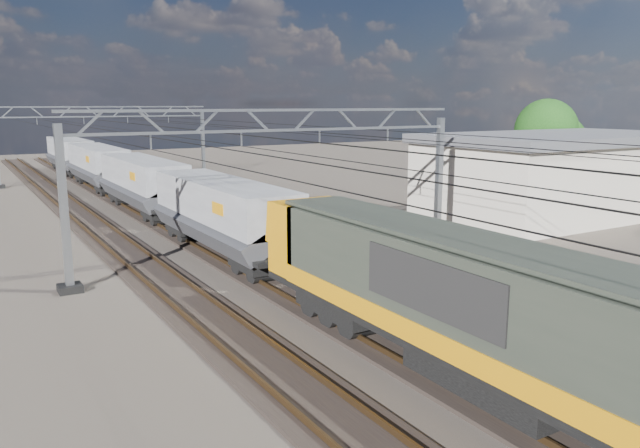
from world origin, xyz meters
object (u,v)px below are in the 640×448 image
catenary_gantry_mid (282,179)px  locomotive (498,313)px  tree_far (551,133)px  hopper_wagon_fourth (70,153)px  industrial_shed (561,174)px  hopper_wagon_mid (143,181)px  hopper_wagon_third (98,164)px  hopper_wagon_lead (222,211)px  catenary_gantry_far (107,140)px

catenary_gantry_mid → locomotive: 15.44m
catenary_gantry_mid → tree_far: 31.88m
hopper_wagon_fourth → industrial_shed: 49.31m
locomotive → hopper_wagon_mid: locomotive is taller
hopper_wagon_third → hopper_wagon_fourth: size_ratio=1.00×
tree_far → hopper_wagon_third: bearing=146.9°
catenary_gantry_mid → locomotive: bearing=-97.5°
hopper_wagon_mid → tree_far: tree_far is taller
locomotive → hopper_wagon_fourth: locomotive is taller
hopper_wagon_lead → tree_far: 33.25m
locomotive → hopper_wagon_third: size_ratio=1.62×
locomotive → hopper_wagon_mid: size_ratio=1.62×
catenary_gantry_mid → hopper_wagon_third: (-2.00, 30.87, -1.67)m
catenary_gantry_far → hopper_wagon_lead: (-2.00, -33.53, -1.67)m
tree_far → hopper_wagon_mid: bearing=168.0°
catenary_gantry_far → locomotive: bearing=-92.2°
hopper_wagon_lead → hopper_wagon_fourth: same height
hopper_wagon_fourth → catenary_gantry_mid: bearing=-87.5°
hopper_wagon_mid → catenary_gantry_far: bearing=84.1°
industrial_shed → catenary_gantry_mid: bearing=-174.8°
catenary_gantry_mid → industrial_shed: (22.00, 2.00, -1.18)m
catenary_gantry_mid → hopper_wagon_fourth: catenary_gantry_mid is taller
catenary_gantry_far → hopper_wagon_third: bearing=-111.3°
catenary_gantry_mid → hopper_wagon_mid: 16.87m
hopper_wagon_lead → hopper_wagon_mid: same height
locomotive → industrial_shed: 29.55m
catenary_gantry_far → hopper_wagon_lead: catenary_gantry_far is taller
hopper_wagon_mid → industrial_shed: 28.13m
hopper_wagon_mid → hopper_wagon_third: size_ratio=1.00×
hopper_wagon_third → catenary_gantry_mid: bearing=-86.3°
hopper_wagon_third → industrial_shed: industrial_shed is taller
catenary_gantry_far → hopper_wagon_third: (-2.00, -5.13, -1.67)m
catenary_gantry_mid → hopper_wagon_third: 30.98m
hopper_wagon_mid → locomotive: bearing=-90.0°
locomotive → tree_far: bearing=37.7°
hopper_wagon_third → hopper_wagon_fourth: 14.20m
catenary_gantry_mid → locomotive: (-2.00, -15.23, -1.58)m
hopper_wagon_third → hopper_wagon_fourth: same height
catenary_gantry_mid → catenary_gantry_far: bearing=90.0°
hopper_wagon_third → hopper_wagon_lead: bearing=-90.0°
locomotive → tree_far: tree_far is taller
catenary_gantry_mid → hopper_wagon_lead: catenary_gantry_mid is taller
catenary_gantry_far → hopper_wagon_mid: catenary_gantry_far is taller
hopper_wagon_third → locomotive: bearing=-90.0°
catenary_gantry_mid → tree_far: bearing=17.9°
hopper_wagon_mid → tree_far: bearing=-12.0°
hopper_wagon_lead → hopper_wagon_fourth: (0.00, 42.60, 0.00)m
catenary_gantry_far → hopper_wagon_fourth: size_ratio=1.53×
industrial_shed → tree_far: 11.61m
hopper_wagon_mid → industrial_shed: bearing=-31.4°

